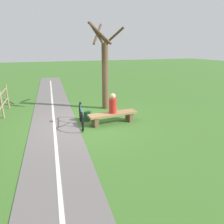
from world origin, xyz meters
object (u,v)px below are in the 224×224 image
at_px(backpack, 87,116).
at_px(tree_mid_field, 104,69).
at_px(bicycle, 81,116).
at_px(person_seated, 113,104).
at_px(bench, 113,116).

bearing_deg(backpack, tree_mid_field, -131.29).
distance_m(bicycle, backpack, 0.67).
distance_m(backpack, tree_mid_field, 2.62).
xyz_separation_m(person_seated, backpack, (0.88, -0.71, -0.62)).
height_order(person_seated, bicycle, person_seated).
distance_m(bench, tree_mid_field, 2.74).
bearing_deg(bench, person_seated, -0.00).
bearing_deg(backpack, person_seated, 141.37).
relative_size(bench, bicycle, 1.13).
distance_m(bicycle, tree_mid_field, 3.01).
distance_m(person_seated, bicycle, 1.34).
bearing_deg(tree_mid_field, bicycle, 50.13).
relative_size(backpack, tree_mid_field, 0.10).
bearing_deg(bicycle, person_seated, 89.03).
bearing_deg(bicycle, backpack, 151.57).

